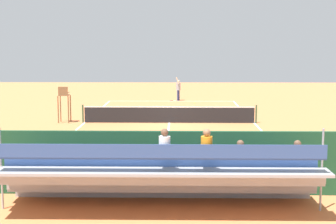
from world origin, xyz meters
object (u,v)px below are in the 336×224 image
(tennis_racket, at_px, (174,101))
(umpire_chair, at_px, (64,100))
(bleacher_stand, at_px, (163,176))
(tennis_ball_near, at_px, (195,103))
(tennis_net, at_px, (169,114))
(equipment_bag, at_px, (152,183))
(courtside_bench, at_px, (216,171))
(tennis_player, at_px, (178,88))

(tennis_racket, bearing_deg, umpire_chair, 60.21)
(umpire_chair, bearing_deg, bleacher_stand, 112.18)
(tennis_racket, xyz_separation_m, tennis_ball_near, (-1.59, 1.81, 0.02))
(tennis_net, distance_m, bleacher_stand, 15.35)
(tennis_racket, bearing_deg, bleacher_stand, 89.62)
(bleacher_stand, xyz_separation_m, equipment_bag, (0.41, -1.95, -0.75))
(bleacher_stand, bearing_deg, tennis_racket, -90.38)
(umpire_chair, relative_size, courtside_bench, 1.19)
(tennis_player, distance_m, tennis_ball_near, 2.56)
(bleacher_stand, xyz_separation_m, umpire_chair, (6.26, -15.35, 0.38))
(tennis_net, height_order, bleacher_stand, bleacher_stand)
(umpire_chair, distance_m, courtside_bench, 15.48)
(equipment_bag, bearing_deg, tennis_racket, -91.36)
(bleacher_stand, distance_m, tennis_player, 26.78)
(tennis_net, bearing_deg, courtside_bench, 97.41)
(courtside_bench, bearing_deg, tennis_racket, -86.51)
(courtside_bench, distance_m, tennis_player, 24.73)
(umpire_chair, relative_size, tennis_player, 1.11)
(courtside_bench, xyz_separation_m, tennis_ball_near, (-0.10, -22.71, -0.53))
(tennis_player, bearing_deg, umpire_chair, 59.39)
(tennis_ball_near, bearing_deg, umpire_chair, 49.59)
(equipment_bag, xyz_separation_m, tennis_ball_near, (-2.18, -22.83, -0.15))
(equipment_bag, distance_m, tennis_racket, 24.65)
(courtside_bench, distance_m, tennis_ball_near, 22.71)
(tennis_net, height_order, tennis_ball_near, tennis_net)
(courtside_bench, bearing_deg, umpire_chair, -59.16)
(courtside_bench, height_order, equipment_bag, courtside_bench)
(umpire_chair, bearing_deg, tennis_net, 179.96)
(tennis_net, relative_size, equipment_bag, 11.44)
(equipment_bag, bearing_deg, bleacher_stand, 101.87)
(tennis_net, xyz_separation_m, bleacher_stand, (-0.06, 15.35, 0.43))
(umpire_chair, height_order, tennis_player, umpire_chair)
(tennis_ball_near, bearing_deg, courtside_bench, 89.74)
(tennis_racket, bearing_deg, courtside_bench, 93.49)
(umpire_chair, height_order, equipment_bag, umpire_chair)
(bleacher_stand, xyz_separation_m, tennis_player, (-0.50, -26.78, 0.08))
(bleacher_stand, bearing_deg, tennis_ball_near, -94.09)
(courtside_bench, height_order, tennis_player, tennis_player)
(courtside_bench, relative_size, tennis_player, 0.93)
(tennis_player, bearing_deg, tennis_net, 87.19)
(tennis_net, bearing_deg, equipment_bag, 88.50)
(bleacher_stand, relative_size, equipment_bag, 10.07)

